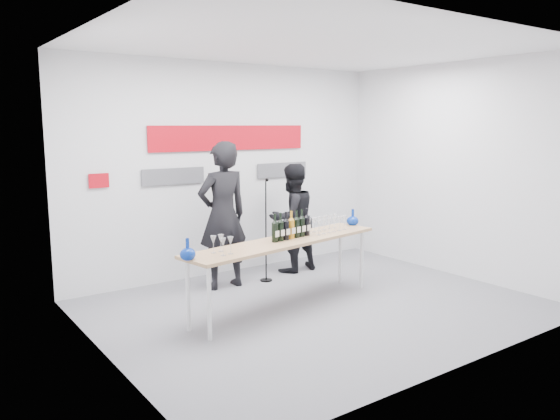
{
  "coord_description": "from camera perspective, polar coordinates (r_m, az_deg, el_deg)",
  "views": [
    {
      "loc": [
        -3.98,
        -4.8,
        2.14
      ],
      "look_at": [
        -0.32,
        0.32,
        1.15
      ],
      "focal_mm": 35.0,
      "sensor_mm": 36.0,
      "label": 1
    }
  ],
  "objects": [
    {
      "name": "wine_bottles",
      "position": [
        6.41,
        1.19,
        -1.56
      ],
      "size": [
        0.62,
        0.18,
        0.33
      ],
      "rotation": [
        0.0,
        0.0,
        0.17
      ],
      "color": "black",
      "rests_on": "tasting_table"
    },
    {
      "name": "glasses_left",
      "position": [
        5.72,
        -6.08,
        -3.64
      ],
      "size": [
        0.19,
        0.24,
        0.18
      ],
      "color": "silver",
      "rests_on": "tasting_table"
    },
    {
      "name": "ground",
      "position": [
        6.59,
        3.95,
        -10.02
      ],
      "size": [
        5.0,
        5.0,
        0.0
      ],
      "primitive_type": "plane",
      "color": "slate",
      "rests_on": "ground"
    },
    {
      "name": "mic_stand",
      "position": [
        7.49,
        -1.46,
        -4.21
      ],
      "size": [
        0.17,
        0.17,
        1.43
      ],
      "rotation": [
        0.0,
        0.0,
        0.24
      ],
      "color": "black",
      "rests_on": "ground"
    },
    {
      "name": "back_wall",
      "position": [
        7.91,
        -5.21,
        4.26
      ],
      "size": [
        5.0,
        0.04,
        3.0
      ],
      "primitive_type": "cube",
      "color": "silver",
      "rests_on": "ground"
    },
    {
      "name": "presenter_right",
      "position": [
        7.95,
        1.26,
        -0.84
      ],
      "size": [
        0.8,
        0.64,
        1.58
      ],
      "primitive_type": "imported",
      "rotation": [
        0.0,
        0.0,
        3.19
      ],
      "color": "black",
      "rests_on": "ground"
    },
    {
      "name": "tasting_table",
      "position": [
        6.36,
        0.52,
        -3.71
      ],
      "size": [
        2.74,
        0.98,
        0.81
      ],
      "rotation": [
        0.0,
        0.0,
        0.17
      ],
      "color": "tan",
      "rests_on": "ground"
    },
    {
      "name": "decanter_right",
      "position": [
        7.36,
        7.6,
        -0.72
      ],
      "size": [
        0.16,
        0.16,
        0.21
      ],
      "primitive_type": null,
      "color": "navy",
      "rests_on": "tasting_table"
    },
    {
      "name": "signage",
      "position": [
        7.83,
        -5.48,
        6.46
      ],
      "size": [
        3.38,
        0.02,
        0.79
      ],
      "color": "#B80714",
      "rests_on": "back_wall"
    },
    {
      "name": "presenter_left",
      "position": [
        7.14,
        -6.01,
        -0.58
      ],
      "size": [
        0.7,
        0.46,
        1.93
      ],
      "primitive_type": "imported",
      "rotation": [
        0.0,
        0.0,
        3.14
      ],
      "color": "black",
      "rests_on": "ground"
    },
    {
      "name": "glasses_right",
      "position": [
        6.88,
        4.92,
        -1.48
      ],
      "size": [
        0.58,
        0.3,
        0.18
      ],
      "color": "silver",
      "rests_on": "tasting_table"
    },
    {
      "name": "decanter_left",
      "position": [
        5.51,
        -9.64,
        -4.03
      ],
      "size": [
        0.16,
        0.16,
        0.21
      ],
      "primitive_type": null,
      "color": "navy",
      "rests_on": "tasting_table"
    }
  ]
}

